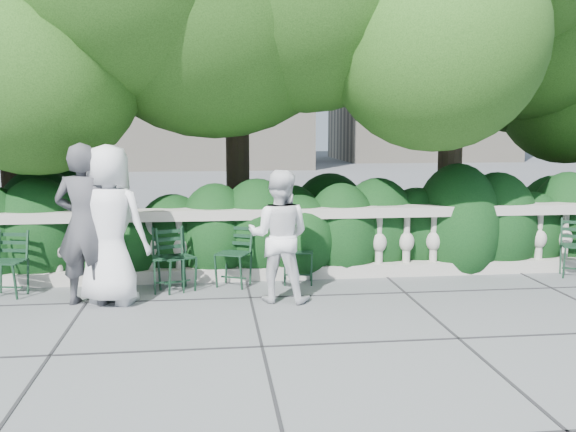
{
  "coord_description": "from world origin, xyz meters",
  "views": [
    {
      "loc": [
        -0.97,
        -7.0,
        2.15
      ],
      "look_at": [
        0.0,
        1.0,
        1.0
      ],
      "focal_mm": 40.0,
      "sensor_mm": 36.0,
      "label": 1
    }
  ],
  "objects": [
    {
      "name": "ground",
      "position": [
        0.0,
        0.0,
        0.0
      ],
      "size": [
        90.0,
        90.0,
        0.0
      ],
      "primitive_type": "plane",
      "color": "#525559",
      "rests_on": "ground"
    },
    {
      "name": "balustrade",
      "position": [
        0.0,
        1.8,
        0.49
      ],
      "size": [
        12.0,
        0.44,
        1.0
      ],
      "color": "#9E998E",
      "rests_on": "ground"
    },
    {
      "name": "shrub_hedge",
      "position": [
        0.0,
        3.0,
        0.0
      ],
      "size": [
        15.0,
        2.6,
        1.7
      ],
      "primitive_type": null,
      "color": "black",
      "rests_on": "ground"
    },
    {
      "name": "tree_canopy",
      "position": [
        0.69,
        3.19,
        3.96
      ],
      "size": [
        15.04,
        6.52,
        6.78
      ],
      "color": "#3F3023",
      "rests_on": "ground"
    },
    {
      "name": "chair_a",
      "position": [
        -1.52,
        1.12,
        0.0
      ],
      "size": [
        0.49,
        0.52,
        0.84
      ],
      "primitive_type": null,
      "rotation": [
        0.0,
        0.0,
        0.1
      ],
      "color": "black",
      "rests_on": "ground"
    },
    {
      "name": "chair_b",
      "position": [
        -3.55,
        1.1,
        0.0
      ],
      "size": [
        0.53,
        0.56,
        0.84
      ],
      "primitive_type": null,
      "rotation": [
        0.0,
        0.0,
        -0.2
      ],
      "color": "black",
      "rests_on": "ground"
    },
    {
      "name": "chair_c",
      "position": [
        -0.75,
        1.29,
        0.0
      ],
      "size": [
        0.6,
        0.62,
        0.84
      ],
      "primitive_type": null,
      "rotation": [
        0.0,
        0.0,
        -0.45
      ],
      "color": "black",
      "rests_on": "ground"
    },
    {
      "name": "chair_d",
      "position": [
        -1.35,
        1.13,
        0.0
      ],
      "size": [
        0.61,
        0.63,
        0.84
      ],
      "primitive_type": null,
      "rotation": [
        0.0,
        0.0,
        0.48
      ],
      "color": "black",
      "rests_on": "ground"
    },
    {
      "name": "chair_e",
      "position": [
        0.18,
        1.32,
        0.0
      ],
      "size": [
        0.49,
        0.53,
        0.84
      ],
      "primitive_type": null,
      "rotation": [
        0.0,
        0.0,
        -0.12
      ],
      "color": "black",
      "rests_on": "ground"
    },
    {
      "name": "person_businessman",
      "position": [
        -2.18,
        0.78,
        0.96
      ],
      "size": [
        1.1,
        0.92,
        1.92
      ],
      "primitive_type": "imported",
      "rotation": [
        0.0,
        0.0,
        2.76
      ],
      "color": "white",
      "rests_on": "ground"
    },
    {
      "name": "person_woman_grey",
      "position": [
        -2.47,
        0.77,
        0.97
      ],
      "size": [
        0.79,
        0.61,
        1.94
      ],
      "primitive_type": "imported",
      "rotation": [
        0.0,
        0.0,
        2.92
      ],
      "color": "#3F3F44",
      "rests_on": "ground"
    },
    {
      "name": "person_casual_man",
      "position": [
        -0.15,
        0.65,
        0.81
      ],
      "size": [
        0.92,
        0.81,
        1.61
      ],
      "primitive_type": "imported",
      "rotation": [
        0.0,
        0.0,
        2.85
      ],
      "color": "white",
      "rests_on": "ground"
    }
  ]
}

